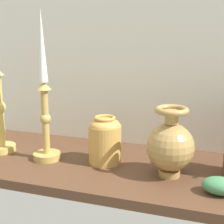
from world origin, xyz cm
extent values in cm
cube|color=#533523|center=(0.00, 0.00, -1.20)|extent=(100.00, 36.00, 2.40)
cube|color=silver|center=(0.00, 18.50, 32.50)|extent=(120.00, 2.00, 65.00)
cylinder|color=#CFB155|center=(-36.59, -1.35, 0.90)|extent=(7.81, 7.81, 1.80)
cylinder|color=tan|center=(-20.97, -2.85, 0.90)|extent=(7.43, 7.43, 1.80)
cylinder|color=tan|center=(-20.97, -2.85, 10.55)|extent=(1.88, 1.88, 17.51)
sphere|color=tan|center=(-20.97, -2.85, 11.43)|extent=(3.01, 3.01, 3.01)
cone|color=tan|center=(-20.97, -2.85, 20.31)|extent=(3.89, 3.89, 2.00)
cone|color=white|center=(-20.97, -2.85, 30.58)|extent=(2.35, 2.35, 18.54)
cylinder|color=#AA8449|center=(12.50, -3.03, 0.80)|extent=(5.17, 5.17, 1.60)
sphere|color=#AA8449|center=(12.50, -3.03, 7.35)|extent=(11.49, 11.49, 11.49)
cylinder|color=#AA8449|center=(12.50, -3.03, 14.72)|extent=(3.22, 3.22, 3.25)
torus|color=#AA8449|center=(12.50, -3.03, 16.34)|extent=(8.02, 8.02, 1.45)
cylinder|color=gold|center=(-5.17, 0.29, 5.10)|extent=(8.61, 8.61, 10.20)
ellipsoid|color=gold|center=(-5.17, 0.29, 10.20)|extent=(8.18, 8.18, 4.09)
torus|color=gold|center=(-5.17, 0.29, 12.24)|extent=(5.59, 5.59, 0.85)
ellipsoid|color=#438152|center=(24.48, -8.96, 1.87)|extent=(7.99, 5.59, 3.75)
camera|label=1|loc=(24.37, -81.03, 34.76)|focal=55.29mm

